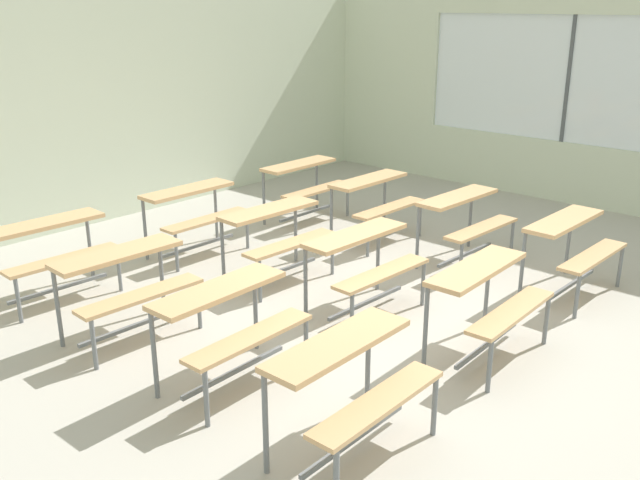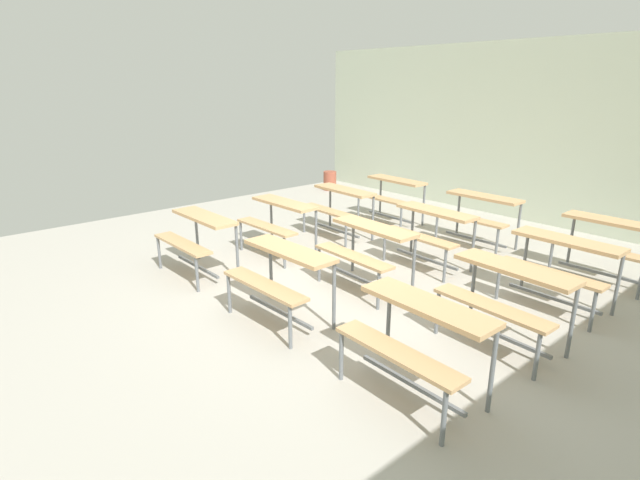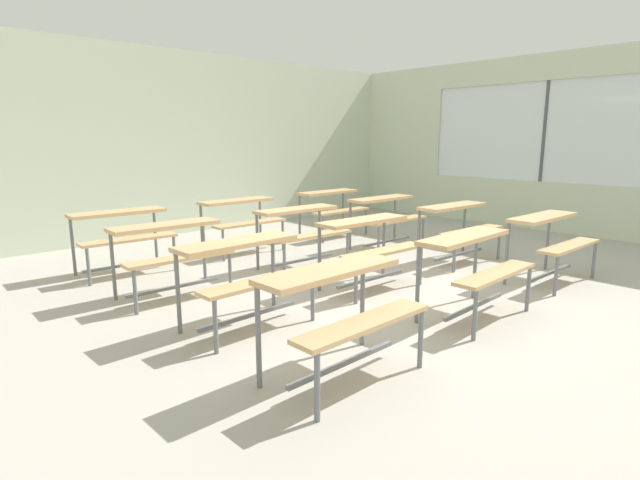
{
  "view_description": "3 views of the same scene",
  "coord_description": "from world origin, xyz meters",
  "px_view_note": "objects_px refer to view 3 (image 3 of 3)",
  "views": [
    {
      "loc": [
        -4.47,
        -3.44,
        2.72
      ],
      "look_at": [
        0.17,
        0.72,
        0.57
      ],
      "focal_mm": 39.03,
      "sensor_mm": 36.0,
      "label": 1
    },
    {
      "loc": [
        3.82,
        -3.74,
        2.31
      ],
      "look_at": [
        -0.62,
        0.14,
        0.41
      ],
      "focal_mm": 27.5,
      "sensor_mm": 36.0,
      "label": 2
    },
    {
      "loc": [
        -3.8,
        -3.3,
        1.6
      ],
      "look_at": [
        -0.68,
        0.06,
        0.66
      ],
      "focal_mm": 28.0,
      "sensor_mm": 36.0,
      "label": 3
    }
  ],
  "objects_px": {
    "desk_bench_r3c0": "(122,227)",
    "desk_bench_r0c0": "(341,297)",
    "desk_bench_r0c1": "(474,256)",
    "desk_bench_r1c0": "(245,263)",
    "desk_bench_r1c1": "(370,237)",
    "desk_bench_r3c1": "(241,213)",
    "desk_bench_r3c2": "(332,202)",
    "desk_bench_r1c2": "(459,219)",
    "desk_bench_r2c1": "(302,223)",
    "desk_bench_r2c2": "(386,210)",
    "desk_bench_r0c2": "(551,232)",
    "desk_bench_r2c0": "(170,242)"
  },
  "relations": [
    {
      "from": "desk_bench_r0c2",
      "to": "desk_bench_r3c0",
      "type": "relative_size",
      "value": 0.99
    },
    {
      "from": "desk_bench_r1c2",
      "to": "desk_bench_r2c1",
      "type": "bearing_deg",
      "value": 148.44
    },
    {
      "from": "desk_bench_r1c0",
      "to": "desk_bench_r0c2",
      "type": "bearing_deg",
      "value": -20.77
    },
    {
      "from": "desk_bench_r1c1",
      "to": "desk_bench_r2c2",
      "type": "distance_m",
      "value": 2.05
    },
    {
      "from": "desk_bench_r2c2",
      "to": "desk_bench_r3c0",
      "type": "bearing_deg",
      "value": 160.99
    },
    {
      "from": "desk_bench_r0c2",
      "to": "desk_bench_r3c1",
      "type": "relative_size",
      "value": 1.01
    },
    {
      "from": "desk_bench_r1c0",
      "to": "desk_bench_r2c1",
      "type": "height_order",
      "value": "same"
    },
    {
      "from": "desk_bench_r1c2",
      "to": "desk_bench_r2c1",
      "type": "relative_size",
      "value": 1.0
    },
    {
      "from": "desk_bench_r0c2",
      "to": "desk_bench_r3c1",
      "type": "bearing_deg",
      "value": 116.48
    },
    {
      "from": "desk_bench_r1c2",
      "to": "desk_bench_r0c1",
      "type": "bearing_deg",
      "value": -141.88
    },
    {
      "from": "desk_bench_r0c0",
      "to": "desk_bench_r0c1",
      "type": "bearing_deg",
      "value": -0.25
    },
    {
      "from": "desk_bench_r0c1",
      "to": "desk_bench_r3c1",
      "type": "relative_size",
      "value": 1.01
    },
    {
      "from": "desk_bench_r1c0",
      "to": "desk_bench_r3c2",
      "type": "xyz_separation_m",
      "value": [
        3.37,
        2.4,
        0.0
      ]
    },
    {
      "from": "desk_bench_r2c2",
      "to": "desk_bench_r3c1",
      "type": "xyz_separation_m",
      "value": [
        -1.71,
        1.22,
        0.0
      ]
    },
    {
      "from": "desk_bench_r2c0",
      "to": "desk_bench_r3c0",
      "type": "xyz_separation_m",
      "value": [
        0.0,
        1.24,
        0.0
      ]
    },
    {
      "from": "desk_bench_r1c0",
      "to": "desk_bench_r0c0",
      "type": "bearing_deg",
      "value": -94.23
    },
    {
      "from": "desk_bench_r0c1",
      "to": "desk_bench_r2c1",
      "type": "xyz_separation_m",
      "value": [
        0.02,
        2.38,
        0.0
      ]
    },
    {
      "from": "desk_bench_r1c1",
      "to": "desk_bench_r2c0",
      "type": "xyz_separation_m",
      "value": [
        -1.71,
        1.17,
        0.0
      ]
    },
    {
      "from": "desk_bench_r0c2",
      "to": "desk_bench_r3c0",
      "type": "height_order",
      "value": "same"
    },
    {
      "from": "desk_bench_r0c1",
      "to": "desk_bench_r2c0",
      "type": "bearing_deg",
      "value": 123.9
    },
    {
      "from": "desk_bench_r2c1",
      "to": "desk_bench_r2c2",
      "type": "height_order",
      "value": "same"
    },
    {
      "from": "desk_bench_r0c0",
      "to": "desk_bench_r2c1",
      "type": "bearing_deg",
      "value": 53.48
    },
    {
      "from": "desk_bench_r0c0",
      "to": "desk_bench_r3c1",
      "type": "distance_m",
      "value": 4.01
    },
    {
      "from": "desk_bench_r0c1",
      "to": "desk_bench_r3c2",
      "type": "xyz_separation_m",
      "value": [
        1.72,
        3.58,
        0.0
      ]
    },
    {
      "from": "desk_bench_r2c1",
      "to": "desk_bench_r3c2",
      "type": "height_order",
      "value": "same"
    },
    {
      "from": "desk_bench_r0c2",
      "to": "desk_bench_r3c2",
      "type": "bearing_deg",
      "value": 90.39
    },
    {
      "from": "desk_bench_r0c0",
      "to": "desk_bench_r3c2",
      "type": "xyz_separation_m",
      "value": [
        3.43,
        3.6,
        0.0
      ]
    },
    {
      "from": "desk_bench_r1c0",
      "to": "desk_bench_r1c1",
      "type": "xyz_separation_m",
      "value": [
        1.64,
        0.05,
        0.0
      ]
    },
    {
      "from": "desk_bench_r3c0",
      "to": "desk_bench_r0c0",
      "type": "bearing_deg",
      "value": -87.8
    },
    {
      "from": "desk_bench_r0c1",
      "to": "desk_bench_r0c2",
      "type": "relative_size",
      "value": 1.0
    },
    {
      "from": "desk_bench_r0c0",
      "to": "desk_bench_r0c1",
      "type": "height_order",
      "value": "same"
    },
    {
      "from": "desk_bench_r0c2",
      "to": "desk_bench_r2c1",
      "type": "distance_m",
      "value": 2.89
    },
    {
      "from": "desk_bench_r1c1",
      "to": "desk_bench_r3c1",
      "type": "bearing_deg",
      "value": 92.89
    },
    {
      "from": "desk_bench_r0c0",
      "to": "desk_bench_r3c0",
      "type": "bearing_deg",
      "value": 89.43
    },
    {
      "from": "desk_bench_r3c1",
      "to": "desk_bench_r0c1",
      "type": "bearing_deg",
      "value": -89.25
    },
    {
      "from": "desk_bench_r1c1",
      "to": "desk_bench_r3c0",
      "type": "bearing_deg",
      "value": 127.59
    },
    {
      "from": "desk_bench_r2c2",
      "to": "desk_bench_r3c1",
      "type": "height_order",
      "value": "same"
    },
    {
      "from": "desk_bench_r3c1",
      "to": "desk_bench_r3c2",
      "type": "distance_m",
      "value": 1.76
    },
    {
      "from": "desk_bench_r0c1",
      "to": "desk_bench_r2c2",
      "type": "relative_size",
      "value": 1.01
    },
    {
      "from": "desk_bench_r2c1",
      "to": "desk_bench_r3c2",
      "type": "bearing_deg",
      "value": 37.54
    },
    {
      "from": "desk_bench_r0c1",
      "to": "desk_bench_r1c0",
      "type": "distance_m",
      "value": 2.03
    },
    {
      "from": "desk_bench_r3c0",
      "to": "desk_bench_r3c1",
      "type": "bearing_deg",
      "value": 1.41
    },
    {
      "from": "desk_bench_r2c0",
      "to": "desk_bench_r3c1",
      "type": "xyz_separation_m",
      "value": [
        1.68,
        1.22,
        0.0
      ]
    },
    {
      "from": "desk_bench_r0c0",
      "to": "desk_bench_r1c1",
      "type": "bearing_deg",
      "value": 35.57
    },
    {
      "from": "desk_bench_r0c2",
      "to": "desk_bench_r3c0",
      "type": "bearing_deg",
      "value": 134.23
    },
    {
      "from": "desk_bench_r1c0",
      "to": "desk_bench_r3c0",
      "type": "relative_size",
      "value": 0.99
    },
    {
      "from": "desk_bench_r1c2",
      "to": "desk_bench_r0c2",
      "type": "bearing_deg",
      "value": -89.76
    },
    {
      "from": "desk_bench_r2c2",
      "to": "desk_bench_r3c0",
      "type": "distance_m",
      "value": 3.62
    },
    {
      "from": "desk_bench_r1c1",
      "to": "desk_bench_r1c2",
      "type": "xyz_separation_m",
      "value": [
        1.73,
        -0.01,
        0.0
      ]
    },
    {
      "from": "desk_bench_r3c2",
      "to": "desk_bench_r1c2",
      "type": "bearing_deg",
      "value": -90.04
    }
  ]
}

